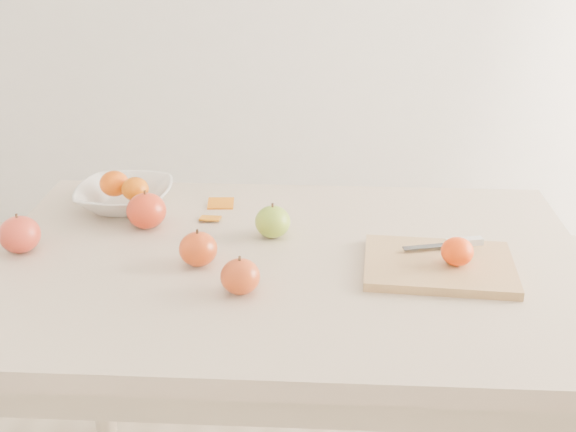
{
  "coord_description": "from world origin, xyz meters",
  "views": [
    {
      "loc": [
        0.07,
        -1.28,
        1.41
      ],
      "look_at": [
        0.0,
        0.05,
        0.82
      ],
      "focal_mm": 45.0,
      "sensor_mm": 36.0,
      "label": 1
    }
  ],
  "objects": [
    {
      "name": "table",
      "position": [
        0.0,
        0.0,
        0.65
      ],
      "size": [
        1.2,
        0.8,
        0.75
      ],
      "color": "#C1AA91",
      "rests_on": "ground"
    },
    {
      "name": "cutting_board",
      "position": [
        0.3,
        -0.03,
        0.76
      ],
      "size": [
        0.3,
        0.23,
        0.02
      ],
      "primitive_type": "cube",
      "rotation": [
        0.0,
        0.0,
        -0.07
      ],
      "color": "tan",
      "rests_on": "table"
    },
    {
      "name": "board_tangerine",
      "position": [
        0.33,
        -0.04,
        0.8
      ],
      "size": [
        0.06,
        0.06,
        0.05
      ],
      "primitive_type": "ellipsoid",
      "color": "#DB3D07",
      "rests_on": "cutting_board"
    },
    {
      "name": "fruit_bowl",
      "position": [
        -0.39,
        0.24,
        0.78
      ],
      "size": [
        0.22,
        0.22,
        0.05
      ],
      "primitive_type": "imported",
      "color": "white",
      "rests_on": "table"
    },
    {
      "name": "bowl_tangerine_near",
      "position": [
        -0.41,
        0.25,
        0.8
      ],
      "size": [
        0.07,
        0.07,
        0.06
      ],
      "primitive_type": "ellipsoid",
      "color": "orange",
      "rests_on": "fruit_bowl"
    },
    {
      "name": "bowl_tangerine_far",
      "position": [
        -0.36,
        0.22,
        0.8
      ],
      "size": [
        0.06,
        0.06,
        0.05
      ],
      "primitive_type": "ellipsoid",
      "color": "#D35807",
      "rests_on": "fruit_bowl"
    },
    {
      "name": "orange_peel_a",
      "position": [
        -0.17,
        0.26,
        0.75
      ],
      "size": [
        0.06,
        0.05,
        0.01
      ],
      "primitive_type": "cube",
      "rotation": [
        0.21,
        0.0,
        0.06
      ],
      "color": "#C7650E",
      "rests_on": "table"
    },
    {
      "name": "orange_peel_b",
      "position": [
        -0.18,
        0.18,
        0.75
      ],
      "size": [
        0.05,
        0.04,
        0.01
      ],
      "primitive_type": "cube",
      "rotation": [
        -0.14,
        0.0,
        -0.04
      ],
      "color": "#C66E0E",
      "rests_on": "table"
    },
    {
      "name": "paring_knife",
      "position": [
        0.34,
        0.04,
        0.78
      ],
      "size": [
        0.17,
        0.06,
        0.01
      ],
      "color": "silver",
      "rests_on": "cutting_board"
    },
    {
      "name": "apple_green",
      "position": [
        -0.04,
        0.1,
        0.78
      ],
      "size": [
        0.08,
        0.08,
        0.07
      ],
      "primitive_type": "ellipsoid",
      "color": "#659920",
      "rests_on": "table"
    },
    {
      "name": "apple_red_d",
      "position": [
        -0.54,
        0.0,
        0.79
      ],
      "size": [
        0.08,
        0.08,
        0.07
      ],
      "primitive_type": "ellipsoid",
      "color": "maroon",
      "rests_on": "table"
    },
    {
      "name": "apple_red_b",
      "position": [
        -0.17,
        -0.04,
        0.78
      ],
      "size": [
        0.08,
        0.08,
        0.07
      ],
      "primitive_type": "ellipsoid",
      "color": "#9A0905",
      "rests_on": "table"
    },
    {
      "name": "apple_red_a",
      "position": [
        -0.31,
        0.13,
        0.79
      ],
      "size": [
        0.09,
        0.09,
        0.08
      ],
      "primitive_type": "ellipsoid",
      "color": "#910803",
      "rests_on": "table"
    },
    {
      "name": "apple_red_c",
      "position": [
        -0.08,
        -0.14,
        0.78
      ],
      "size": [
        0.07,
        0.07,
        0.07
      ],
      "primitive_type": "ellipsoid",
      "color": "maroon",
      "rests_on": "table"
    }
  ]
}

